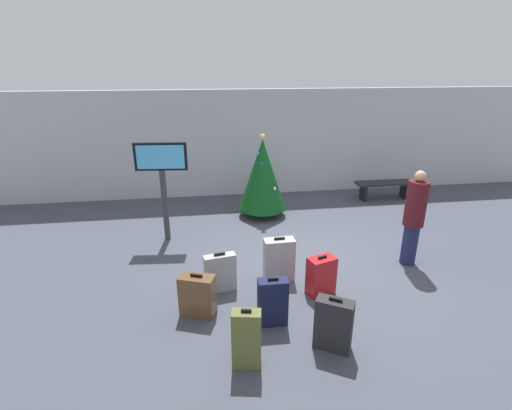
{
  "coord_description": "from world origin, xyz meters",
  "views": [
    {
      "loc": [
        -1.87,
        -6.14,
        3.52
      ],
      "look_at": [
        -0.9,
        0.68,
        0.9
      ],
      "focal_mm": 26.69,
      "sensor_mm": 36.0,
      "label": 1
    }
  ],
  "objects_px": {
    "holiday_tree": "(262,175)",
    "flight_info_kiosk": "(162,172)",
    "suitcase_1": "(279,259)",
    "suitcase_4": "(247,339)",
    "suitcase_0": "(333,325)",
    "suitcase_5": "(273,302)",
    "suitcase_6": "(321,276)",
    "traveller_0": "(414,216)",
    "suitcase_3": "(198,295)",
    "waiting_bench": "(385,186)",
    "suitcase_2": "(220,273)"
  },
  "relations": [
    {
      "from": "holiday_tree",
      "to": "traveller_0",
      "type": "height_order",
      "value": "holiday_tree"
    },
    {
      "from": "flight_info_kiosk",
      "to": "suitcase_6",
      "type": "xyz_separation_m",
      "value": [
        2.59,
        -2.38,
        -1.15
      ]
    },
    {
      "from": "flight_info_kiosk",
      "to": "traveller_0",
      "type": "relative_size",
      "value": 1.15
    },
    {
      "from": "holiday_tree",
      "to": "flight_info_kiosk",
      "type": "bearing_deg",
      "value": -155.01
    },
    {
      "from": "holiday_tree",
      "to": "suitcase_0",
      "type": "relative_size",
      "value": 2.6
    },
    {
      "from": "suitcase_4",
      "to": "suitcase_6",
      "type": "height_order",
      "value": "suitcase_4"
    },
    {
      "from": "holiday_tree",
      "to": "suitcase_3",
      "type": "bearing_deg",
      "value": -112.72
    },
    {
      "from": "waiting_bench",
      "to": "traveller_0",
      "type": "distance_m",
      "value": 3.61
    },
    {
      "from": "traveller_0",
      "to": "suitcase_4",
      "type": "height_order",
      "value": "traveller_0"
    },
    {
      "from": "traveller_0",
      "to": "suitcase_3",
      "type": "distance_m",
      "value": 4.01
    },
    {
      "from": "suitcase_4",
      "to": "suitcase_5",
      "type": "relative_size",
      "value": 1.1
    },
    {
      "from": "flight_info_kiosk",
      "to": "suitcase_1",
      "type": "relative_size",
      "value": 2.61
    },
    {
      "from": "suitcase_6",
      "to": "suitcase_5",
      "type": "bearing_deg",
      "value": -144.83
    },
    {
      "from": "suitcase_1",
      "to": "suitcase_6",
      "type": "distance_m",
      "value": 0.78
    },
    {
      "from": "flight_info_kiosk",
      "to": "suitcase_0",
      "type": "xyz_separation_m",
      "value": [
        2.37,
        -3.62,
        -1.1
      ]
    },
    {
      "from": "holiday_tree",
      "to": "traveller_0",
      "type": "relative_size",
      "value": 1.12
    },
    {
      "from": "suitcase_0",
      "to": "suitcase_5",
      "type": "xyz_separation_m",
      "value": [
        -0.68,
        0.6,
        -0.01
      ]
    },
    {
      "from": "suitcase_0",
      "to": "suitcase_6",
      "type": "bearing_deg",
      "value": 79.9
    },
    {
      "from": "suitcase_4",
      "to": "suitcase_1",
      "type": "bearing_deg",
      "value": 67.71
    },
    {
      "from": "flight_info_kiosk",
      "to": "suitcase_1",
      "type": "height_order",
      "value": "flight_info_kiosk"
    },
    {
      "from": "suitcase_6",
      "to": "holiday_tree",
      "type": "bearing_deg",
      "value": 96.99
    },
    {
      "from": "suitcase_2",
      "to": "suitcase_5",
      "type": "bearing_deg",
      "value": -53.82
    },
    {
      "from": "traveller_0",
      "to": "suitcase_0",
      "type": "distance_m",
      "value": 2.94
    },
    {
      "from": "suitcase_5",
      "to": "suitcase_3",
      "type": "bearing_deg",
      "value": 160.5
    },
    {
      "from": "holiday_tree",
      "to": "suitcase_5",
      "type": "height_order",
      "value": "holiday_tree"
    },
    {
      "from": "suitcase_2",
      "to": "traveller_0",
      "type": "bearing_deg",
      "value": 6.86
    },
    {
      "from": "flight_info_kiosk",
      "to": "suitcase_4",
      "type": "xyz_separation_m",
      "value": [
        1.23,
        -3.76,
        -1.07
      ]
    },
    {
      "from": "suitcase_1",
      "to": "suitcase_3",
      "type": "distance_m",
      "value": 1.57
    },
    {
      "from": "suitcase_0",
      "to": "suitcase_6",
      "type": "height_order",
      "value": "suitcase_0"
    },
    {
      "from": "suitcase_0",
      "to": "suitcase_4",
      "type": "bearing_deg",
      "value": -172.83
    },
    {
      "from": "suitcase_4",
      "to": "suitcase_6",
      "type": "xyz_separation_m",
      "value": [
        1.36,
        1.38,
        -0.07
      ]
    },
    {
      "from": "holiday_tree",
      "to": "suitcase_1",
      "type": "bearing_deg",
      "value": -93.29
    },
    {
      "from": "holiday_tree",
      "to": "suitcase_3",
      "type": "distance_m",
      "value": 4.03
    },
    {
      "from": "flight_info_kiosk",
      "to": "suitcase_4",
      "type": "relative_size",
      "value": 2.5
    },
    {
      "from": "traveller_0",
      "to": "suitcase_6",
      "type": "distance_m",
      "value": 2.12
    },
    {
      "from": "traveller_0",
      "to": "suitcase_3",
      "type": "relative_size",
      "value": 2.66
    },
    {
      "from": "waiting_bench",
      "to": "suitcase_1",
      "type": "relative_size",
      "value": 1.99
    },
    {
      "from": "holiday_tree",
      "to": "waiting_bench",
      "type": "bearing_deg",
      "value": 11.52
    },
    {
      "from": "holiday_tree",
      "to": "waiting_bench",
      "type": "relative_size",
      "value": 1.27
    },
    {
      "from": "traveller_0",
      "to": "suitcase_3",
      "type": "bearing_deg",
      "value": -165.59
    },
    {
      "from": "waiting_bench",
      "to": "suitcase_4",
      "type": "height_order",
      "value": "suitcase_4"
    },
    {
      "from": "flight_info_kiosk",
      "to": "suitcase_0",
      "type": "relative_size",
      "value": 2.68
    },
    {
      "from": "traveller_0",
      "to": "suitcase_2",
      "type": "height_order",
      "value": "traveller_0"
    },
    {
      "from": "suitcase_2",
      "to": "holiday_tree",
      "type": "bearing_deg",
      "value": 69.24
    },
    {
      "from": "holiday_tree",
      "to": "traveller_0",
      "type": "distance_m",
      "value": 3.53
    },
    {
      "from": "suitcase_0",
      "to": "suitcase_3",
      "type": "bearing_deg",
      "value": 150.59
    },
    {
      "from": "waiting_bench",
      "to": "suitcase_1",
      "type": "xyz_separation_m",
      "value": [
        -3.61,
        -3.58,
        0.01
      ]
    },
    {
      "from": "flight_info_kiosk",
      "to": "suitcase_1",
      "type": "xyz_separation_m",
      "value": [
        2.01,
        -1.87,
        -1.09
      ]
    },
    {
      "from": "traveller_0",
      "to": "suitcase_6",
      "type": "bearing_deg",
      "value": -159.11
    },
    {
      "from": "traveller_0",
      "to": "waiting_bench",
      "type": "bearing_deg",
      "value": 71.33
    }
  ]
}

